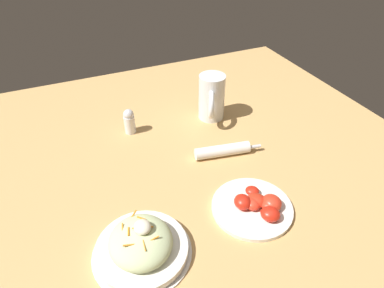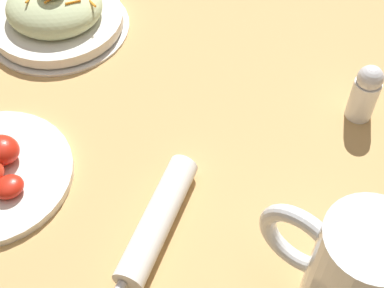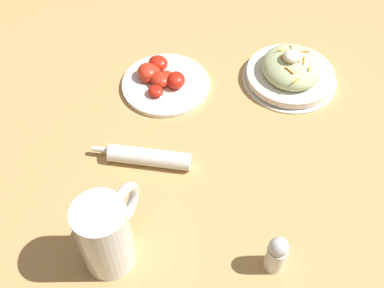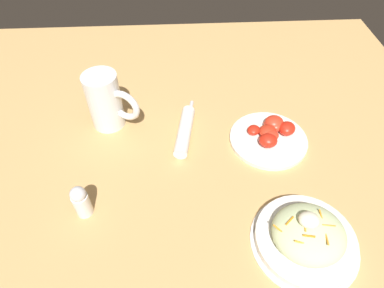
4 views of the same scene
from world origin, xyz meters
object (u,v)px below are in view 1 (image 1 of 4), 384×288
napkin_roll (223,150)px  salt_shaker (129,121)px  beer_mug (212,99)px  salad_plate (141,245)px  tomato_plate (256,206)px

napkin_roll → salt_shaker: size_ratio=2.37×
beer_mug → salt_shaker: (-0.03, -0.28, -0.03)m
salad_plate → salt_shaker: (-0.46, 0.10, 0.02)m
tomato_plate → salt_shaker: size_ratio=2.36×
tomato_plate → salt_shaker: bearing=-156.4°
tomato_plate → beer_mug: bearing=168.8°
tomato_plate → salad_plate: bearing=-88.7°
napkin_roll → salt_shaker: 0.32m
salad_plate → beer_mug: 0.58m
salt_shaker → salad_plate: bearing=-12.2°
salad_plate → beer_mug: beer_mug is taller
salad_plate → tomato_plate: size_ratio=1.09×
tomato_plate → salt_shaker: salt_shaker is taller
beer_mug → salt_shaker: bearing=-95.1°
beer_mug → napkin_roll: beer_mug is taller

